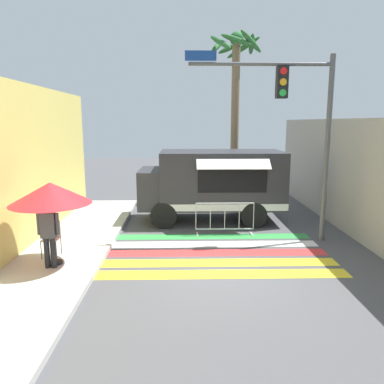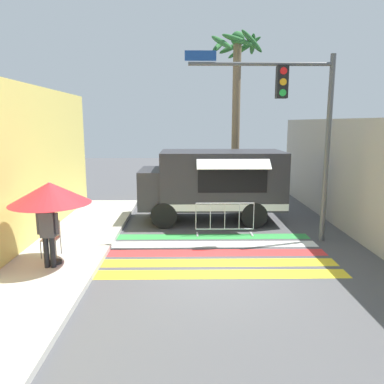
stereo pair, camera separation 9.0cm
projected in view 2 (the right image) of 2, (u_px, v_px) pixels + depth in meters
ground_plane at (216, 272)px, 9.19m from camera, size 60.00×60.00×0.00m
sidewalk_left at (6, 271)px, 9.10m from camera, size 4.40×16.00×0.14m
concrete_wall_right at (356, 178)px, 11.86m from camera, size 0.20×16.00×3.75m
crosswalk_painted at (213, 253)px, 10.56m from camera, size 6.40×3.60×0.01m
food_truck at (211, 181)px, 13.79m from camera, size 5.21×2.76×2.60m
traffic_signal_pole at (300, 114)px, 10.96m from camera, size 4.34×0.29×5.63m
patio_umbrella at (50, 193)px, 9.07m from camera, size 1.96×1.96×2.07m
folding_chair at (51, 235)px, 9.88m from camera, size 0.41×0.41×0.93m
vendor_person at (48, 231)px, 8.98m from camera, size 0.53×0.21×1.62m
barricade_front at (225, 219)px, 12.17m from camera, size 1.91×0.44×1.08m
palm_tree at (236, 86)px, 16.66m from camera, size 2.44×2.45×7.53m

